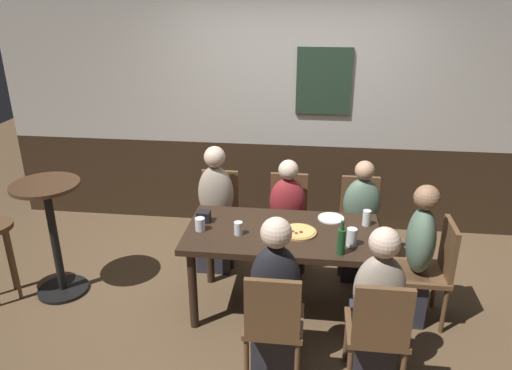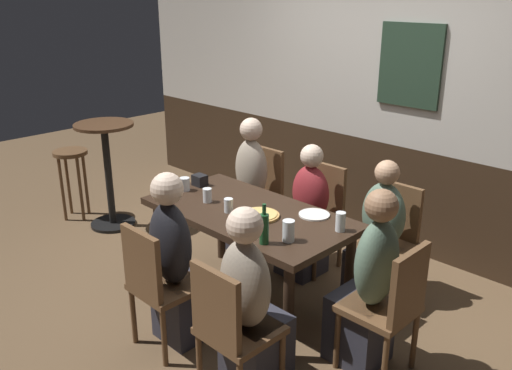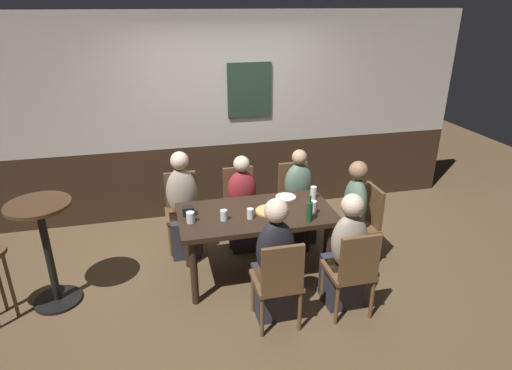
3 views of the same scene
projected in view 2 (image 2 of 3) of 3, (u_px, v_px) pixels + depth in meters
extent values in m
plane|color=brown|center=(249.00, 299.00, 4.15)|extent=(12.00, 12.00, 0.00)
cube|color=#332316|center=(373.00, 188.00, 5.09)|extent=(6.40, 0.10, 0.95)
cube|color=#B7B2A8|center=(385.00, 47.00, 4.64)|extent=(6.40, 0.10, 1.65)
cube|color=#233828|center=(410.00, 65.00, 4.45)|extent=(0.56, 0.03, 0.68)
cube|color=black|center=(249.00, 214.00, 3.90)|extent=(1.55, 0.81, 0.05)
cylinder|color=black|center=(160.00, 245.00, 4.26)|extent=(0.07, 0.07, 0.69)
cylinder|color=black|center=(288.00, 313.00, 3.37)|extent=(0.07, 0.07, 0.69)
cylinder|color=black|center=(221.00, 221.00, 4.69)|extent=(0.07, 0.07, 0.69)
cylinder|color=black|center=(349.00, 276.00, 3.80)|extent=(0.07, 0.07, 0.69)
cube|color=brown|center=(168.00, 286.00, 3.50)|extent=(0.40, 0.40, 0.04)
cube|color=brown|center=(142.00, 264.00, 3.30)|extent=(0.36, 0.04, 0.43)
cylinder|color=brown|center=(175.00, 296.00, 3.81)|extent=(0.04, 0.04, 0.41)
cylinder|color=brown|center=(206.00, 316.00, 3.58)|extent=(0.04, 0.04, 0.41)
cylinder|color=brown|center=(133.00, 316.00, 3.58)|extent=(0.04, 0.04, 0.41)
cylinder|color=brown|center=(164.00, 338.00, 3.36)|extent=(0.04, 0.04, 0.41)
cube|color=brown|center=(254.00, 199.00, 4.95)|extent=(0.40, 0.40, 0.04)
cube|color=brown|center=(268.00, 171.00, 4.99)|extent=(0.36, 0.04, 0.43)
cylinder|color=brown|center=(255.00, 233.00, 4.80)|extent=(0.04, 0.04, 0.41)
cylinder|color=brown|center=(229.00, 222.00, 5.03)|extent=(0.04, 0.04, 0.41)
cylinder|color=brown|center=(280.00, 222.00, 5.03)|extent=(0.04, 0.04, 0.41)
cylinder|color=brown|center=(254.00, 212.00, 5.25)|extent=(0.04, 0.04, 0.41)
cube|color=brown|center=(379.00, 308.00, 3.26)|extent=(0.40, 0.40, 0.04)
cube|color=brown|center=(409.00, 285.00, 3.06)|extent=(0.04, 0.36, 0.43)
cylinder|color=brown|center=(337.00, 340.00, 3.34)|extent=(0.04, 0.04, 0.41)
cylinder|color=brown|center=(368.00, 317.00, 3.57)|extent=(0.04, 0.04, 0.41)
cylinder|color=brown|center=(385.00, 365.00, 3.12)|extent=(0.04, 0.04, 0.41)
cylinder|color=brown|center=(414.00, 339.00, 3.34)|extent=(0.04, 0.04, 0.41)
cube|color=brown|center=(312.00, 220.00, 4.50)|extent=(0.40, 0.40, 0.04)
cube|color=brown|center=(327.00, 189.00, 4.54)|extent=(0.36, 0.04, 0.43)
cylinder|color=brown|center=(315.00, 258.00, 4.35)|extent=(0.04, 0.04, 0.41)
cylinder|color=brown|center=(283.00, 245.00, 4.57)|extent=(0.04, 0.04, 0.41)
cylinder|color=brown|center=(340.00, 245.00, 4.58)|extent=(0.04, 0.04, 0.41)
cylinder|color=brown|center=(309.00, 233.00, 4.80)|extent=(0.04, 0.04, 0.41)
cube|color=brown|center=(383.00, 246.00, 4.05)|extent=(0.40, 0.40, 0.04)
cube|color=brown|center=(399.00, 211.00, 4.09)|extent=(0.36, 0.04, 0.43)
cylinder|color=brown|center=(389.00, 289.00, 3.90)|extent=(0.04, 0.04, 0.41)
cylinder|color=brown|center=(350.00, 273.00, 4.12)|extent=(0.04, 0.04, 0.41)
cylinder|color=brown|center=(412.00, 273.00, 4.13)|extent=(0.04, 0.04, 0.41)
cylinder|color=brown|center=(374.00, 258.00, 4.35)|extent=(0.04, 0.04, 0.41)
cube|color=brown|center=(240.00, 330.00, 3.05)|extent=(0.40, 0.40, 0.04)
cube|color=brown|center=(216.00, 307.00, 2.85)|extent=(0.36, 0.04, 0.43)
cylinder|color=brown|center=(242.00, 338.00, 3.36)|extent=(0.04, 0.04, 0.41)
cylinder|color=brown|center=(282.00, 363.00, 3.13)|extent=(0.04, 0.04, 0.41)
cylinder|color=brown|center=(199.00, 363.00, 3.13)|extent=(0.04, 0.04, 0.41)
cube|color=#2D2D38|center=(185.00, 306.00, 3.66)|extent=(0.32, 0.34, 0.45)
ellipsoid|color=black|center=(170.00, 243.00, 3.43)|extent=(0.34, 0.22, 0.55)
sphere|color=beige|center=(167.00, 189.00, 3.30)|extent=(0.21, 0.21, 0.21)
cube|color=#2D2D38|center=(244.00, 224.00, 4.93)|extent=(0.32, 0.34, 0.45)
ellipsoid|color=tan|center=(251.00, 169.00, 4.82)|extent=(0.34, 0.22, 0.56)
sphere|color=beige|center=(251.00, 129.00, 4.69)|extent=(0.20, 0.20, 0.20)
cube|color=#2D2D38|center=(358.00, 328.00, 3.42)|extent=(0.34, 0.32, 0.45)
ellipsoid|color=#56705B|center=(377.00, 263.00, 3.19)|extent=(0.22, 0.34, 0.55)
sphere|color=#936B4C|center=(382.00, 206.00, 3.06)|extent=(0.20, 0.20, 0.20)
cube|color=#2D2D38|center=(302.00, 248.00, 4.48)|extent=(0.32, 0.34, 0.45)
ellipsoid|color=maroon|center=(310.00, 193.00, 4.38)|extent=(0.34, 0.22, 0.47)
sphere|color=beige|center=(312.00, 156.00, 4.28)|extent=(0.19, 0.19, 0.19)
cube|color=#2D2D38|center=(372.00, 277.00, 4.03)|extent=(0.32, 0.34, 0.45)
ellipsoid|color=#56705B|center=(383.00, 215.00, 3.93)|extent=(0.34, 0.22, 0.50)
sphere|color=tan|center=(387.00, 172.00, 3.82)|extent=(0.18, 0.18, 0.18)
cube|color=#2D2D38|center=(257.00, 350.00, 3.21)|extent=(0.32, 0.34, 0.45)
ellipsoid|color=tan|center=(245.00, 284.00, 2.98)|extent=(0.34, 0.22, 0.53)
sphere|color=beige|center=(245.00, 225.00, 2.86)|extent=(0.20, 0.20, 0.20)
cylinder|color=tan|center=(260.00, 215.00, 3.79)|extent=(0.28, 0.28, 0.02)
cylinder|color=#DBB760|center=(260.00, 214.00, 3.79)|extent=(0.25, 0.25, 0.01)
cylinder|color=maroon|center=(252.00, 214.00, 3.76)|extent=(0.03, 0.03, 0.00)
cylinder|color=maroon|center=(252.00, 212.00, 3.80)|extent=(0.03, 0.03, 0.00)
cylinder|color=maroon|center=(259.00, 215.00, 3.75)|extent=(0.03, 0.03, 0.00)
cylinder|color=silver|center=(288.00, 231.00, 3.41)|extent=(0.08, 0.08, 0.14)
cylinder|color=#B26623|center=(288.00, 236.00, 3.42)|extent=(0.07, 0.07, 0.07)
cylinder|color=silver|center=(185.00, 184.00, 4.27)|extent=(0.08, 0.08, 0.11)
cylinder|color=#B26623|center=(185.00, 188.00, 4.28)|extent=(0.07, 0.07, 0.05)
cylinder|color=silver|center=(207.00, 195.00, 4.04)|extent=(0.07, 0.07, 0.11)
cylinder|color=#331E14|center=(207.00, 197.00, 4.04)|extent=(0.06, 0.06, 0.08)
cylinder|color=silver|center=(229.00, 205.00, 3.86)|extent=(0.07, 0.07, 0.10)
cylinder|color=#C6842D|center=(229.00, 208.00, 3.86)|extent=(0.06, 0.06, 0.06)
cylinder|color=silver|center=(340.00, 222.00, 3.55)|extent=(0.07, 0.07, 0.13)
cylinder|color=#C6842D|center=(340.00, 226.00, 3.56)|extent=(0.06, 0.06, 0.07)
cylinder|color=#194723|center=(264.00, 229.00, 3.36)|extent=(0.06, 0.06, 0.20)
cylinder|color=#194723|center=(264.00, 209.00, 3.32)|extent=(0.03, 0.03, 0.07)
cylinder|color=white|center=(314.00, 215.00, 3.81)|extent=(0.22, 0.22, 0.01)
cube|color=black|center=(200.00, 180.00, 4.38)|extent=(0.11, 0.09, 0.09)
cylinder|color=black|center=(113.00, 223.00, 5.46)|extent=(0.44, 0.44, 0.03)
cylinder|color=black|center=(109.00, 176.00, 5.28)|extent=(0.07, 0.07, 0.99)
cylinder|color=#472D1C|center=(104.00, 125.00, 5.11)|extent=(0.56, 0.56, 0.03)
cylinder|color=brown|center=(70.00, 153.00, 5.42)|extent=(0.34, 0.34, 0.04)
cylinder|color=brown|center=(80.00, 189.00, 5.46)|extent=(0.03, 0.03, 0.68)
cylinder|color=brown|center=(86.00, 183.00, 5.63)|extent=(0.03, 0.03, 0.68)
cylinder|color=brown|center=(68.00, 183.00, 5.63)|extent=(0.03, 0.03, 0.68)
cylinder|color=brown|center=(62.00, 189.00, 5.46)|extent=(0.03, 0.03, 0.68)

